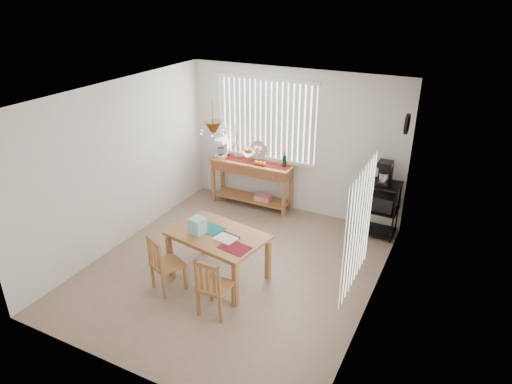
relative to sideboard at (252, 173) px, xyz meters
The scene contains 10 objects.
ground 2.24m from the sideboard, 70.30° to the right, with size 4.00×4.50×0.01m, color gray.
room_shell 2.36m from the sideboard, 70.09° to the right, with size 4.20×4.70×2.70m.
sideboard is the anchor object (origin of this frame).
sideboard_items 0.45m from the sideboard, behind, with size 1.49×0.37×0.68m.
wire_cart 2.40m from the sideboard, ahead, with size 0.55×0.44×0.94m.
cart_items 2.45m from the sideboard, ahead, with size 0.22×0.27×0.39m.
dining_table 2.37m from the sideboard, 74.49° to the right, with size 1.45×1.06×0.71m.
table_items 2.42m from the sideboard, 78.41° to the right, with size 1.01×0.64×0.23m.
chair_left 2.88m from the sideboard, 87.22° to the right, with size 0.50×0.50×0.83m.
chair_right 3.17m from the sideboard, 71.60° to the right, with size 0.39×0.39×0.83m.
Camera 1 is at (2.87, -4.95, 3.91)m, focal length 32.00 mm.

